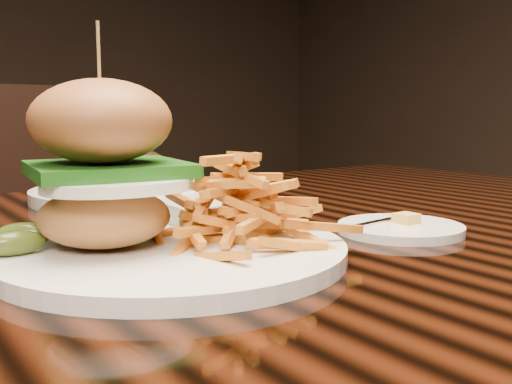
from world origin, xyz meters
TOP-DOWN VIEW (x-y plane):
  - dining_table at (0.00, 0.00)m, footprint 1.60×0.90m
  - burger_plate at (-0.08, -0.10)m, footprint 0.33×0.33m
  - side_saucer at (0.19, -0.15)m, footprint 0.14×0.14m
  - ramekin at (-0.00, -0.02)m, footprint 0.08×0.08m
  - far_dish at (0.04, 0.27)m, footprint 0.30×0.30m
  - chair_far at (0.01, 0.89)m, footprint 0.54×0.55m

SIDE VIEW (x-z plane):
  - chair_far at x=0.01m, z-range 0.06..1.01m
  - dining_table at x=0.00m, z-range 0.30..1.05m
  - side_saucer at x=0.19m, z-range 0.74..0.77m
  - ramekin at x=0.00m, z-range 0.75..0.79m
  - far_dish at x=0.04m, z-range 0.72..0.82m
  - burger_plate at x=-0.08m, z-range 0.70..0.92m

